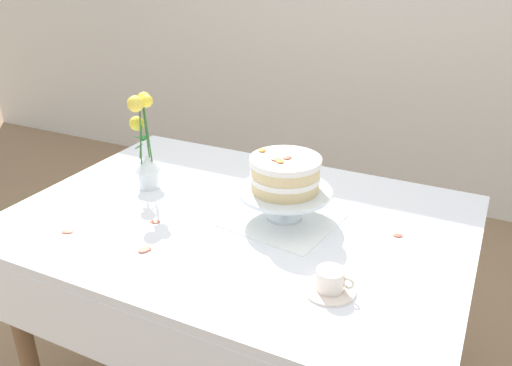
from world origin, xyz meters
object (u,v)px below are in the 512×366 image
dining_table (236,244)px  cake_stand (285,194)px  layer_cake (285,174)px  flower_vase (145,149)px  teacup (330,283)px

dining_table → cake_stand: bearing=28.6°
cake_stand → layer_cake: size_ratio=1.34×
cake_stand → layer_cake: bearing=-158.7°
cake_stand → dining_table: bearing=-151.4°
cake_stand → flower_vase: bearing=-179.8°
dining_table → flower_vase: flower_vase is taller
layer_cake → teacup: size_ratio=1.65×
layer_cake → cake_stand: bearing=21.3°
dining_table → layer_cake: layer_cake is taller
dining_table → flower_vase: (-0.39, 0.07, 0.23)m
dining_table → cake_stand: (0.13, 0.07, 0.17)m
flower_vase → layer_cake: bearing=0.2°
cake_stand → flower_vase: flower_vase is taller
cake_stand → teacup: size_ratio=2.22×
layer_cake → teacup: bearing=-49.6°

